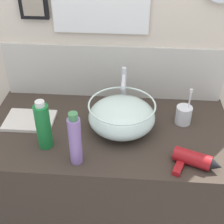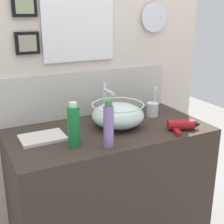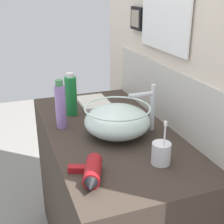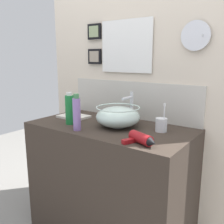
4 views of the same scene
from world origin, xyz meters
name	(u,v)px [view 1 (image 1 of 4)]	position (x,y,z in m)	size (l,w,h in m)	color
vanity_counter	(109,191)	(0.00, 0.00, 0.43)	(1.14, 0.59, 0.85)	#382D26
back_panel	(113,15)	(0.00, 0.32, 1.28)	(1.67, 0.09, 2.56)	beige
glass_bowl_sink	(122,116)	(0.06, 0.01, 0.92)	(0.30, 0.30, 0.14)	silver
faucet	(124,87)	(0.06, 0.17, 0.98)	(0.02, 0.13, 0.22)	silver
hair_drier	(195,160)	(0.36, -0.20, 0.88)	(0.20, 0.14, 0.06)	maroon
toothbrush_cup	(184,115)	(0.35, 0.08, 0.90)	(0.07, 0.07, 0.19)	silver
spray_bottle	(43,126)	(-0.26, -0.13, 0.96)	(0.06, 0.06, 0.23)	#197233
shampoo_bottle	(75,140)	(-0.11, -0.21, 0.96)	(0.05, 0.05, 0.24)	#8C6BB2
hand_towel	(30,120)	(-0.38, 0.03, 0.86)	(0.23, 0.17, 0.02)	silver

